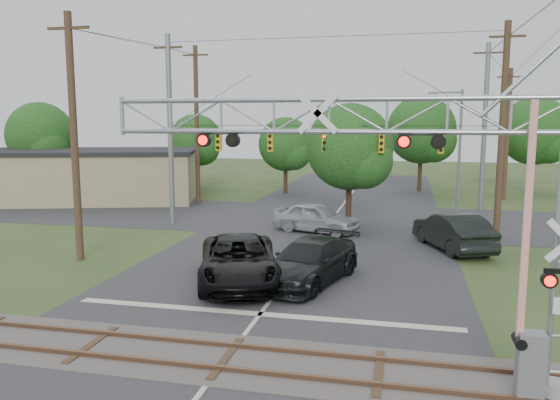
% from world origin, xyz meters
% --- Properties ---
extents(ground, '(160.00, 160.00, 0.00)m').
position_xyz_m(ground, '(0.00, 0.00, 0.00)').
color(ground, '#2C4520').
rests_on(ground, ground).
extents(road_main, '(14.00, 90.00, 0.02)m').
position_xyz_m(road_main, '(0.00, 10.00, 0.01)').
color(road_main, '#2A2A2D').
rests_on(road_main, ground).
extents(road_cross, '(90.00, 12.00, 0.02)m').
position_xyz_m(road_cross, '(0.00, 24.00, 0.01)').
color(road_cross, '#2A2A2D').
rests_on(road_cross, ground).
extents(railroad_track, '(90.00, 3.20, 0.17)m').
position_xyz_m(railroad_track, '(0.00, 2.00, 0.03)').
color(railroad_track, '#504945').
rests_on(railroad_track, ground).
extents(crossing_gantry, '(11.21, 0.99, 7.72)m').
position_xyz_m(crossing_gantry, '(4.75, 1.63, 4.76)').
color(crossing_gantry, gray).
rests_on(crossing_gantry, ground).
extents(traffic_signal_span, '(19.34, 0.36, 11.50)m').
position_xyz_m(traffic_signal_span, '(0.93, 20.00, 5.65)').
color(traffic_signal_span, slate).
rests_on(traffic_signal_span, ground).
extents(pickup_black, '(4.86, 7.08, 1.80)m').
position_xyz_m(pickup_black, '(-1.75, 8.82, 0.90)').
color(pickup_black, black).
rests_on(pickup_black, ground).
extents(car_dark, '(3.91, 6.26, 1.69)m').
position_xyz_m(car_dark, '(0.95, 9.48, 0.85)').
color(car_dark, black).
rests_on(car_dark, ground).
extents(sedan_silver, '(5.39, 3.41, 1.71)m').
position_xyz_m(sedan_silver, '(-0.36, 19.40, 0.86)').
color(sedan_silver, '#9FA1A6').
rests_on(sedan_silver, ground).
extents(suv_dark, '(3.89, 5.91, 1.84)m').
position_xyz_m(suv_dark, '(6.93, 16.62, 0.92)').
color(suv_dark, black).
rests_on(suv_dark, ground).
extents(commercial_building, '(19.44, 13.79, 4.10)m').
position_xyz_m(commercial_building, '(-20.55, 28.01, 2.06)').
color(commercial_building, '#8A825C').
rests_on(commercial_building, ground).
extents(streetlight, '(2.24, 0.23, 8.40)m').
position_xyz_m(streetlight, '(7.84, 26.60, 4.70)').
color(streetlight, slate).
rests_on(streetlight, ground).
extents(utility_poles, '(25.77, 29.23, 13.85)m').
position_xyz_m(utility_poles, '(3.07, 21.69, 6.07)').
color(utility_poles, '#42281E').
rests_on(utility_poles, ground).
extents(treeline, '(58.16, 24.88, 8.67)m').
position_xyz_m(treeline, '(2.19, 35.23, 5.13)').
color(treeline, '#332317').
rests_on(treeline, ground).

